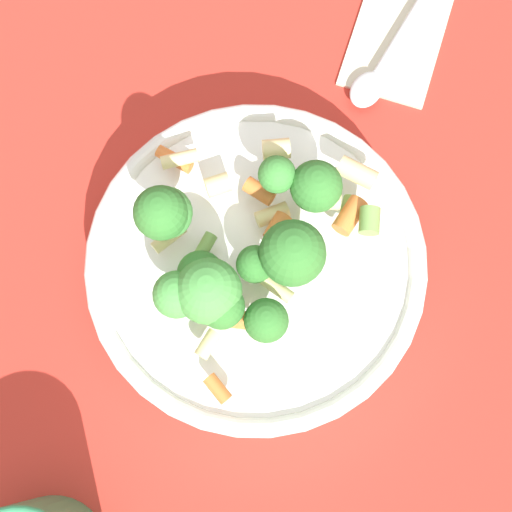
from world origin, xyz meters
The scene contains 5 objects.
ground_plane centered at (0.00, 0.00, 0.00)m, with size 3.00×3.00×0.00m, color #B72D23.
bowl centered at (0.00, 0.00, 0.03)m, with size 0.25×0.25×0.05m.
pasta_salad centered at (0.01, 0.00, 0.09)m, with size 0.19×0.19×0.07m.
napkin centered at (-0.21, -0.13, 0.00)m, with size 0.14×0.14×0.01m.
spoon centered at (-0.19, -0.12, 0.01)m, with size 0.17×0.11×0.01m.
Camera 1 is at (0.06, 0.11, 0.56)m, focal length 50.00 mm.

